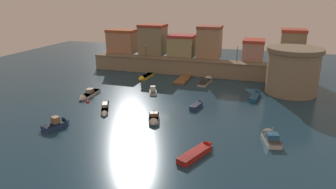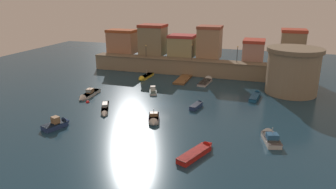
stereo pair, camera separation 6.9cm
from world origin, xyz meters
name	(u,v)px [view 2 (the right image)]	position (x,y,z in m)	size (l,w,h in m)	color
ground_plane	(162,104)	(0.00, 0.00, 0.00)	(126.24, 126.24, 0.00)	#19384C
quay_wall	(192,67)	(0.00, 22.84, 1.90)	(51.25, 3.91, 3.78)	gray
old_town_backdrop	(194,43)	(-0.77, 27.32, 7.04)	(49.83, 6.15, 7.97)	#AC795C
fortress_tower	(293,71)	(22.32, 14.24, 4.62)	(10.60, 10.60, 9.12)	gray
pier_dock	(183,79)	(-0.71, 16.99, 0.20)	(2.56, 8.09, 0.70)	brown
quay_lamp_0	(146,49)	(-12.05, 22.84, 5.77)	(0.32, 0.32, 2.94)	black
quay_lamp_1	(192,49)	(-0.13, 22.84, 6.24)	(0.32, 0.32, 3.75)	black
quay_lamp_2	(237,52)	(10.63, 22.84, 6.27)	(0.32, 0.32, 3.81)	black
moored_boat_0	(256,95)	(15.88, 9.42, 0.34)	(2.13, 6.57, 1.27)	#195689
moored_boat_1	(270,137)	(18.59, -9.04, 0.47)	(3.03, 5.58, 2.69)	silver
moored_boat_2	(197,105)	(6.34, 0.64, 0.37)	(1.85, 4.42, 1.06)	navy
moored_boat_3	(88,95)	(-15.06, -0.38, 0.39)	(1.81, 7.05, 2.43)	silver
moored_boat_4	(58,124)	(-11.55, -14.13, 0.51)	(3.17, 4.68, 2.17)	navy
moored_boat_5	(144,77)	(-9.71, 15.67, 0.31)	(1.87, 6.78, 2.39)	gold
moored_boat_6	(154,119)	(1.38, -8.00, 0.44)	(2.87, 4.74, 2.33)	silver
moored_boat_7	(153,90)	(-4.24, 6.61, 0.37)	(2.99, 4.76, 1.81)	silver
moored_boat_8	(105,109)	(-8.24, -6.00, 0.32)	(4.24, 6.98, 1.30)	silver
moored_boat_9	(199,151)	(10.26, -15.78, 0.37)	(3.93, 6.86, 1.40)	red
moored_boat_10	(207,81)	(4.78, 17.43, 0.26)	(2.42, 7.41, 1.72)	silver
mooring_buoy_0	(88,102)	(-13.34, -3.15, 0.00)	(0.70, 0.70, 0.70)	red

